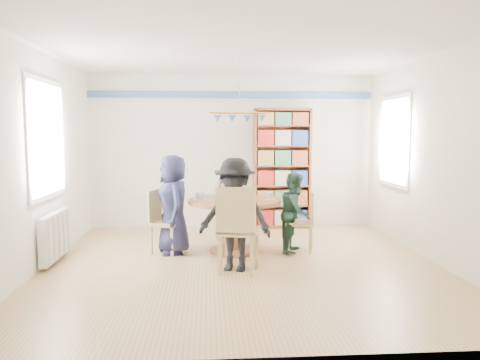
{
  "coord_description": "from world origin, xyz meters",
  "views": [
    {
      "loc": [
        -0.43,
        -5.83,
        1.67
      ],
      "look_at": [
        0.0,
        0.4,
        1.05
      ],
      "focal_mm": 35.0,
      "sensor_mm": 36.0,
      "label": 1
    }
  ],
  "objects": [
    {
      "name": "chair_near",
      "position": [
        -0.08,
        -0.38,
        0.58
      ],
      "size": [
        0.57,
        0.57,
        1.06
      ],
      "color": "tan",
      "rests_on": "ground"
    },
    {
      "name": "person_right",
      "position": [
        0.8,
        0.62,
        0.56
      ],
      "size": [
        0.59,
        0.66,
        1.13
      ],
      "primitive_type": "imported",
      "rotation": [
        0.0,
        0.0,
        1.22
      ],
      "color": "#172E23",
      "rests_on": "ground"
    },
    {
      "name": "person_far",
      "position": [
        -0.07,
        1.56,
        0.64
      ],
      "size": [
        0.51,
        0.37,
        1.28
      ],
      "primitive_type": "imported",
      "rotation": [
        0.0,
        0.0,
        2.99
      ],
      "color": "gray",
      "rests_on": "ground"
    },
    {
      "name": "ground",
      "position": [
        0.0,
        0.0,
        0.0
      ],
      "size": [
        5.0,
        5.0,
        0.0
      ],
      "primitive_type": "plane",
      "color": "tan"
    },
    {
      "name": "radiator",
      "position": [
        -2.42,
        0.3,
        0.35
      ],
      "size": [
        0.12,
        1.0,
        0.6
      ],
      "color": "silver",
      "rests_on": "ground"
    },
    {
      "name": "room_shell",
      "position": [
        -0.26,
        0.87,
        1.65
      ],
      "size": [
        5.0,
        5.0,
        5.0
      ],
      "color": "white",
      "rests_on": "ground"
    },
    {
      "name": "chair_left",
      "position": [
        -1.09,
        0.7,
        0.49
      ],
      "size": [
        0.5,
        0.5,
        0.89
      ],
      "color": "tan",
      "rests_on": "ground"
    },
    {
      "name": "chair_right",
      "position": [
        0.94,
        0.63,
        0.48
      ],
      "size": [
        0.46,
        0.46,
        0.86
      ],
      "color": "tan",
      "rests_on": "ground"
    },
    {
      "name": "bookshelf",
      "position": [
        0.88,
        2.34,
        1.04
      ],
      "size": [
        1.0,
        0.3,
        2.11
      ],
      "color": "brown",
      "rests_on": "ground"
    },
    {
      "name": "chair_far",
      "position": [
        -0.09,
        1.69,
        0.5
      ],
      "size": [
        0.46,
        0.46,
        0.9
      ],
      "color": "tan",
      "rests_on": "ground"
    },
    {
      "name": "person_left",
      "position": [
        -0.91,
        0.66,
        0.69
      ],
      "size": [
        0.6,
        0.77,
        1.38
      ],
      "primitive_type": "imported",
      "rotation": [
        0.0,
        0.0,
        -1.31
      ],
      "color": "#181A35",
      "rests_on": "ground"
    },
    {
      "name": "tableware",
      "position": [
        -0.08,
        0.69,
        0.82
      ],
      "size": [
        1.16,
        1.16,
        0.31
      ],
      "color": "white",
      "rests_on": "dining_table"
    },
    {
      "name": "dining_table",
      "position": [
        -0.06,
        0.67,
        0.56
      ],
      "size": [
        1.3,
        1.3,
        0.75
      ],
      "color": "brown",
      "rests_on": "ground"
    },
    {
      "name": "person_near",
      "position": [
        -0.11,
        -0.23,
        0.69
      ],
      "size": [
        1.01,
        0.77,
        1.38
      ],
      "primitive_type": "imported",
      "rotation": [
        0.0,
        0.0,
        -0.32
      ],
      "color": "black",
      "rests_on": "ground"
    }
  ]
}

